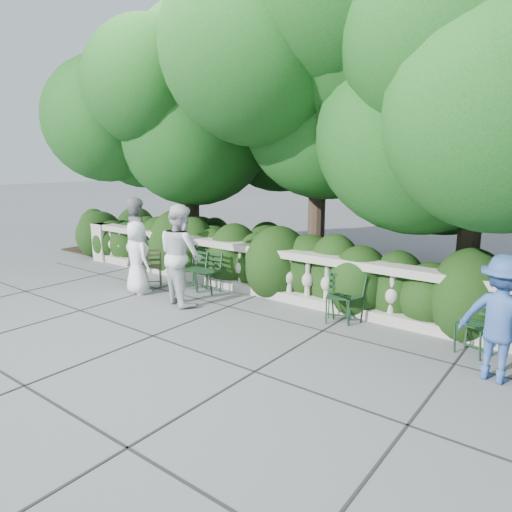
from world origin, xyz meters
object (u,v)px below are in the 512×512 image
Objects in this scene: person_businessman at (137,257)px; chair_f at (337,325)px; chair_d at (341,323)px; person_casual_man at (181,255)px; chair_c at (205,294)px; person_older_blue at (501,319)px; chair_weathered at (152,289)px; chair_a at (190,291)px; chair_e at (467,357)px; person_woman_grey at (138,244)px.

chair_f is at bearing -156.90° from person_businessman.
chair_d is 0.44× the size of person_casual_man.
chair_c is 5.49m from person_older_blue.
person_businessman is 1.22m from person_casual_man.
person_older_blue is (6.58, -0.06, 0.80)m from chair_weathered.
person_casual_man is 5.36m from person_older_blue.
chair_a is 5.39m from chair_e.
chair_d is 0.56× the size of person_businessman.
chair_c is 2.97m from chair_d.
chair_f is 1.00× the size of chair_weathered.
person_casual_man is at bearing 173.46° from chair_f.
chair_d is 4.28m from person_businessman.
chair_weathered is at bearing 9.67° from person_older_blue.
chair_a is at bearing -157.72° from chair_d.
person_older_blue is at bearing -32.81° from chair_f.
person_woman_grey is 1.35m from person_casual_man.
chair_e is at bearing -38.30° from person_older_blue.
chair_e is at bearing -5.69° from chair_c.
person_casual_man reaches higher than person_businessman.
chair_weathered is at bearing -103.94° from person_woman_grey.
chair_a is 0.43× the size of person_woman_grey.
chair_c is 1.23m from chair_weathered.
chair_c is 1.00× the size of chair_d.
chair_a is 3.36m from chair_f.
chair_a and chair_e have the same top height.
chair_d and chair_e have the same top height.
chair_f is at bearing -148.14° from person_casual_man.
person_businessman is at bearing 148.70° from person_woman_grey.
chair_a is at bearing 175.81° from chair_c.
chair_d is at bearing -153.42° from person_woman_grey.
chair_d is 0.43× the size of person_woman_grey.
person_casual_man reaches higher than person_older_blue.
chair_c is 4.98m from chair_e.
chair_f is at bearing -166.85° from chair_e.
person_casual_man is at bearing -164.75° from person_businessman.
chair_c and chair_f have the same top height.
chair_d is 3.18m from person_casual_man.
person_woman_grey is at bearing -150.78° from chair_d.
chair_e is 1.03m from person_older_blue.
chair_c is at bearing -135.00° from person_businessman.
person_businessman is at bearing -131.18° from chair_weathered.
chair_a is 5.89m from person_older_blue.
chair_d is 4.17m from chair_weathered.
chair_f and chair_weathered have the same top height.
person_casual_man is at bearing -167.43° from person_woman_grey.
person_businessman is 0.93× the size of person_older_blue.
chair_weathered is (-4.13, -0.59, 0.00)m from chair_d.
chair_e is 0.43× the size of person_woman_grey.
person_older_blue is at bearing -10.93° from chair_c.
chair_d is at bearing -4.54° from person_older_blue.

